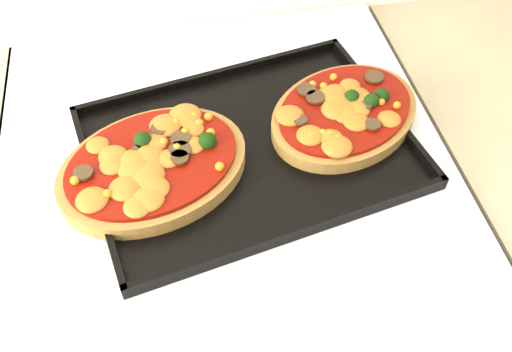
{
  "coord_description": "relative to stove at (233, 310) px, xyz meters",
  "views": [
    {
      "loc": [
        -0.06,
        1.2,
        1.47
      ],
      "look_at": [
        0.03,
        1.64,
        0.92
      ],
      "focal_mm": 40.0,
      "sensor_mm": 36.0,
      "label": 1
    }
  ],
  "objects": [
    {
      "name": "stove",
      "position": [
        0.0,
        0.0,
        0.0
      ],
      "size": [
        0.6,
        0.6,
        0.91
      ],
      "primitive_type": "cube",
      "color": "white",
      "rests_on": "floor"
    },
    {
      "name": "baking_tray",
      "position": [
        0.03,
        -0.01,
        0.47
      ],
      "size": [
        0.46,
        0.37,
        0.02
      ],
      "primitive_type": "cube",
      "rotation": [
        0.0,
        0.0,
        0.19
      ],
      "color": "black",
      "rests_on": "stove"
    },
    {
      "name": "pizza_left",
      "position": [
        -0.09,
        -0.03,
        0.48
      ],
      "size": [
        0.29,
        0.25,
        0.04
      ],
      "primitive_type": null,
      "rotation": [
        0.0,
        0.0,
        0.35
      ],
      "color": "#A27537",
      "rests_on": "baking_tray"
    },
    {
      "name": "pizza_right",
      "position": [
        0.17,
        0.02,
        0.48
      ],
      "size": [
        0.27,
        0.26,
        0.03
      ],
      "primitive_type": null,
      "rotation": [
        0.0,
        0.0,
        0.53
      ],
      "color": "#A27537",
      "rests_on": "baking_tray"
    }
  ]
}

